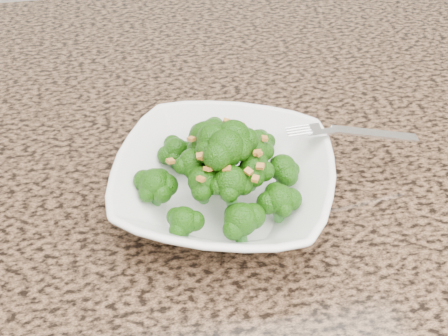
{
  "coord_description": "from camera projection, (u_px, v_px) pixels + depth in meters",
  "views": [
    {
      "loc": [
        -0.15,
        -0.18,
        1.34
      ],
      "look_at": [
        -0.07,
        0.25,
        0.95
      ],
      "focal_mm": 45.0,
      "sensor_mm": 36.0,
      "label": 1
    }
  ],
  "objects": [
    {
      "name": "bowl",
      "position": [
        224.0,
        183.0,
        0.6
      ],
      "size": [
        0.29,
        0.29,
        0.06
      ],
      "primitive_type": "imported",
      "rotation": [
        0.0,
        0.0,
        -0.33
      ],
      "color": "white",
      "rests_on": "granite_counter"
    },
    {
      "name": "fork",
      "position": [
        332.0,
        131.0,
        0.61
      ],
      "size": [
        0.17,
        0.04,
        0.01
      ],
      "primitive_type": null,
      "rotation": [
        0.0,
        0.0,
        -0.06
      ],
      "color": "silver",
      "rests_on": "bowl"
    },
    {
      "name": "garlic_topping",
      "position": [
        224.0,
        109.0,
        0.54
      ],
      "size": [
        0.12,
        0.12,
        0.01
      ],
      "primitive_type": null,
      "color": "#C2802F",
      "rests_on": "broccoli_pile"
    },
    {
      "name": "granite_counter",
      "position": [
        275.0,
        176.0,
        0.67
      ],
      "size": [
        1.64,
        1.04,
        0.03
      ],
      "primitive_type": "cube",
      "color": "brown",
      "rests_on": "cabinet"
    },
    {
      "name": "broccoli_pile",
      "position": [
        224.0,
        138.0,
        0.56
      ],
      "size": [
        0.2,
        0.2,
        0.07
      ],
      "primitive_type": null,
      "color": "#1C5509",
      "rests_on": "bowl"
    }
  ]
}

